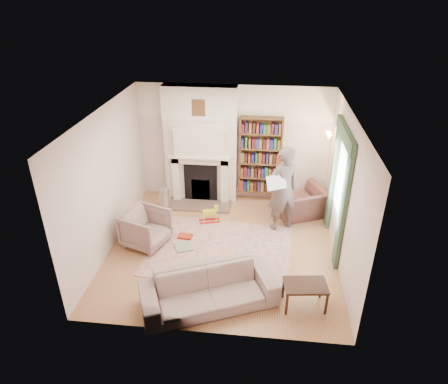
# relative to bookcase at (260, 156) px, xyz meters

# --- Properties ---
(floor) EXTENTS (4.50, 4.50, 0.00)m
(floor) POSITION_rel_bookcase_xyz_m (-0.65, -2.12, -1.18)
(floor) COLOR #925E3A
(floor) RESTS_ON ground
(ceiling) EXTENTS (4.50, 4.50, 0.00)m
(ceiling) POSITION_rel_bookcase_xyz_m (-0.65, -2.12, 1.62)
(ceiling) COLOR white
(ceiling) RESTS_ON wall_back
(wall_back) EXTENTS (4.50, 0.00, 4.50)m
(wall_back) POSITION_rel_bookcase_xyz_m (-0.65, 0.13, 0.22)
(wall_back) COLOR beige
(wall_back) RESTS_ON floor
(wall_front) EXTENTS (4.50, 0.00, 4.50)m
(wall_front) POSITION_rel_bookcase_xyz_m (-0.65, -4.37, 0.22)
(wall_front) COLOR beige
(wall_front) RESTS_ON floor
(wall_left) EXTENTS (0.00, 4.50, 4.50)m
(wall_left) POSITION_rel_bookcase_xyz_m (-2.90, -2.12, 0.22)
(wall_left) COLOR beige
(wall_left) RESTS_ON floor
(wall_right) EXTENTS (0.00, 4.50, 4.50)m
(wall_right) POSITION_rel_bookcase_xyz_m (1.60, -2.12, 0.22)
(wall_right) COLOR beige
(wall_right) RESTS_ON floor
(fireplace) EXTENTS (1.70, 0.58, 2.80)m
(fireplace) POSITION_rel_bookcase_xyz_m (-1.40, -0.07, 0.21)
(fireplace) COLOR beige
(fireplace) RESTS_ON floor
(bookcase) EXTENTS (1.00, 0.24, 1.85)m
(bookcase) POSITION_rel_bookcase_xyz_m (0.00, 0.00, 0.00)
(bookcase) COLOR brown
(bookcase) RESTS_ON floor
(window) EXTENTS (0.02, 0.90, 1.30)m
(window) POSITION_rel_bookcase_xyz_m (1.58, -1.72, 0.27)
(window) COLOR silver
(window) RESTS_ON wall_right
(curtain_left) EXTENTS (0.07, 0.32, 2.40)m
(curtain_left) POSITION_rel_bookcase_xyz_m (1.55, -2.42, 0.02)
(curtain_left) COLOR #30472E
(curtain_left) RESTS_ON floor
(curtain_right) EXTENTS (0.07, 0.32, 2.40)m
(curtain_right) POSITION_rel_bookcase_xyz_m (1.55, -1.02, 0.02)
(curtain_right) COLOR #30472E
(curtain_right) RESTS_ON floor
(pelmet) EXTENTS (0.09, 1.70, 0.24)m
(pelmet) POSITION_rel_bookcase_xyz_m (1.54, -1.72, 1.20)
(pelmet) COLOR #30472E
(pelmet) RESTS_ON wall_right
(wall_sconce) EXTENTS (0.20, 0.24, 0.24)m
(wall_sconce) POSITION_rel_bookcase_xyz_m (1.38, -0.62, 0.72)
(wall_sconce) COLOR gold
(wall_sconce) RESTS_ON wall_right
(rug) EXTENTS (2.97, 2.36, 0.01)m
(rug) POSITION_rel_bookcase_xyz_m (-0.70, -2.22, -1.17)
(rug) COLOR beige
(rug) RESTS_ON floor
(armchair_reading) EXTENTS (1.33, 1.26, 0.68)m
(armchair_reading) POSITION_rel_bookcase_xyz_m (0.97, -0.65, -0.84)
(armchair_reading) COLOR #432824
(armchair_reading) RESTS_ON floor
(armchair_left) EXTENTS (1.04, 1.03, 0.75)m
(armchair_left) POSITION_rel_bookcase_xyz_m (-2.22, -2.16, -0.80)
(armchair_left) COLOR gray
(armchair_left) RESTS_ON floor
(sofa) EXTENTS (2.39, 1.68, 0.65)m
(sofa) POSITION_rel_bookcase_xyz_m (-0.69, -3.75, -0.85)
(sofa) COLOR #BDAC9C
(sofa) RESTS_ON floor
(man_reading) EXTENTS (0.83, 0.73, 1.91)m
(man_reading) POSITION_rel_bookcase_xyz_m (0.52, -1.25, -0.22)
(man_reading) COLOR #554844
(man_reading) RESTS_ON floor
(newspaper) EXTENTS (0.44, 0.31, 0.29)m
(newspaper) POSITION_rel_bookcase_xyz_m (0.37, -1.45, 0.04)
(newspaper) COLOR white
(newspaper) RESTS_ON man_reading
(coffee_table) EXTENTS (0.75, 0.53, 0.45)m
(coffee_table) POSITION_rel_bookcase_xyz_m (0.88, -3.61, -0.95)
(coffee_table) COLOR #331A11
(coffee_table) RESTS_ON floor
(paraffin_heater) EXTENTS (0.30, 0.30, 0.55)m
(paraffin_heater) POSITION_rel_bookcase_xyz_m (-2.18, -0.75, -0.90)
(paraffin_heater) COLOR #B1B4B9
(paraffin_heater) RESTS_ON floor
(rocking_horse) EXTENTS (0.50, 0.32, 0.41)m
(rocking_horse) POSITION_rel_bookcase_xyz_m (-1.06, -1.19, -0.97)
(rocking_horse) COLOR yellow
(rocking_horse) RESTS_ON rug
(board_game) EXTENTS (0.45, 0.45, 0.03)m
(board_game) POSITION_rel_bookcase_xyz_m (-1.44, -2.23, -1.15)
(board_game) COLOR gold
(board_game) RESTS_ON rug
(game_box_lid) EXTENTS (0.31, 0.22, 0.05)m
(game_box_lid) POSITION_rel_bookcase_xyz_m (-1.48, -1.87, -1.14)
(game_box_lid) COLOR #9D2912
(game_box_lid) RESTS_ON rug
(comic_annuals) EXTENTS (0.75, 0.27, 0.02)m
(comic_annuals) POSITION_rel_bookcase_xyz_m (-0.31, -2.43, -1.16)
(comic_annuals) COLOR red
(comic_annuals) RESTS_ON rug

